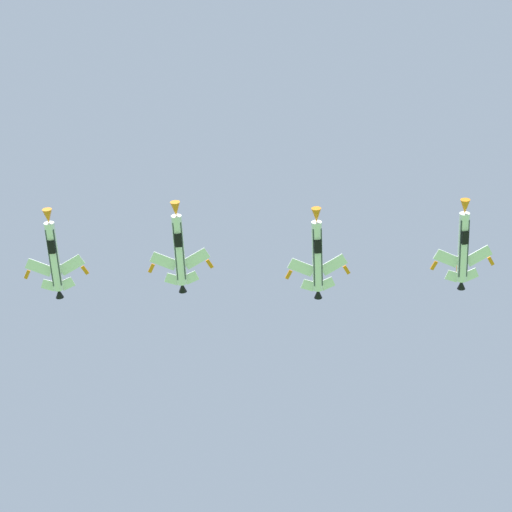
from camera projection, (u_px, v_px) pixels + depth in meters
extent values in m
cylinder|color=white|center=(463.00, 247.00, 162.30)|extent=(3.03, 12.11, 1.70)
cube|color=#383D47|center=(464.00, 249.00, 161.88)|extent=(2.59, 10.18, 0.52)
cone|color=orange|center=(465.00, 207.00, 159.20)|extent=(1.82, 2.56, 1.56)
cone|color=black|center=(461.00, 284.00, 165.23)|extent=(1.53, 1.74, 1.36)
ellipsoid|color=#192333|center=(463.00, 231.00, 161.73)|extent=(1.54, 3.31, 1.19)
cube|color=black|center=(465.00, 237.00, 160.64)|extent=(1.40, 2.32, 0.93)
cube|color=white|center=(479.00, 256.00, 163.11)|extent=(4.61, 3.31, 0.55)
cube|color=orange|center=(491.00, 261.00, 163.71)|extent=(1.12, 1.70, 0.29)
cube|color=white|center=(447.00, 258.00, 162.83)|extent=(4.54, 3.94, 0.55)
cube|color=orange|center=(434.00, 265.00, 163.20)|extent=(1.38, 1.64, 0.29)
cube|color=white|center=(471.00, 275.00, 164.60)|extent=(2.58, 2.23, 0.34)
cube|color=white|center=(453.00, 276.00, 164.43)|extent=(2.75, 2.54, 0.34)
cube|color=orange|center=(459.00, 269.00, 166.01)|extent=(0.70, 2.63, 2.61)
cylinder|color=white|center=(317.00, 256.00, 160.77)|extent=(3.03, 12.11, 1.70)
cube|color=#383D47|center=(318.00, 257.00, 160.35)|extent=(2.59, 10.18, 0.53)
cone|color=orange|center=(316.00, 215.00, 157.67)|extent=(1.82, 2.56, 1.56)
cone|color=black|center=(318.00, 293.00, 163.70)|extent=(1.53, 1.74, 1.36)
ellipsoid|color=#192333|center=(316.00, 240.00, 160.20)|extent=(1.55, 3.31, 1.20)
cube|color=black|center=(318.00, 246.00, 159.11)|extent=(1.41, 2.32, 0.94)
cube|color=white|center=(334.00, 265.00, 161.60)|extent=(4.60, 3.31, 0.59)
cube|color=orange|center=(347.00, 270.00, 162.22)|extent=(1.13, 1.70, 0.29)
cube|color=white|center=(301.00, 267.00, 161.27)|extent=(4.54, 3.94, 0.59)
cube|color=orange|center=(289.00, 275.00, 161.62)|extent=(1.38, 1.64, 0.29)
cube|color=white|center=(327.00, 284.00, 163.08)|extent=(2.58, 2.23, 0.36)
cube|color=white|center=(309.00, 285.00, 162.88)|extent=(2.75, 2.54, 0.36)
cube|color=orange|center=(316.00, 278.00, 164.48)|extent=(0.73, 2.63, 2.61)
cylinder|color=white|center=(179.00, 250.00, 160.93)|extent=(3.03, 12.11, 1.70)
cube|color=#383D47|center=(179.00, 251.00, 160.51)|extent=(2.59, 10.18, 0.51)
cone|color=orange|center=(176.00, 209.00, 157.83)|extent=(1.82, 2.56, 1.56)
cone|color=black|center=(182.00, 287.00, 163.85)|extent=(1.53, 1.74, 1.36)
ellipsoid|color=#192333|center=(178.00, 233.00, 160.36)|extent=(1.53, 3.31, 1.18)
cube|color=black|center=(178.00, 240.00, 159.27)|extent=(1.40, 2.32, 0.92)
cube|color=white|center=(196.00, 259.00, 161.73)|extent=(4.61, 3.31, 0.52)
cube|color=orange|center=(210.00, 264.00, 162.31)|extent=(1.12, 1.70, 0.28)
cube|color=white|center=(164.00, 261.00, 161.47)|extent=(4.54, 3.94, 0.52)
cube|color=orange|center=(151.00, 268.00, 161.85)|extent=(1.38, 1.64, 0.28)
cube|color=white|center=(191.00, 278.00, 163.21)|extent=(2.58, 2.23, 0.33)
cube|color=white|center=(172.00, 279.00, 163.06)|extent=(2.75, 2.54, 0.33)
cube|color=orange|center=(181.00, 272.00, 164.64)|extent=(0.69, 2.63, 2.61)
cylinder|color=white|center=(54.00, 257.00, 163.20)|extent=(3.03, 12.11, 1.70)
cube|color=#383D47|center=(54.00, 258.00, 162.78)|extent=(2.59, 10.18, 0.51)
cone|color=orange|center=(48.00, 216.00, 160.10)|extent=(1.82, 2.56, 1.56)
cone|color=black|center=(59.00, 293.00, 166.12)|extent=(1.53, 1.74, 1.36)
ellipsoid|color=#192333|center=(52.00, 240.00, 162.63)|extent=(1.53, 3.31, 1.18)
cube|color=black|center=(52.00, 247.00, 161.53)|extent=(1.40, 2.32, 0.92)
cube|color=white|center=(71.00, 265.00, 163.99)|extent=(4.61, 3.31, 0.52)
cube|color=orange|center=(85.00, 270.00, 164.58)|extent=(1.12, 1.70, 0.28)
cube|color=white|center=(39.00, 267.00, 163.74)|extent=(4.54, 3.94, 0.52)
cube|color=orange|center=(27.00, 274.00, 164.12)|extent=(1.38, 1.64, 0.28)
cube|color=white|center=(67.00, 284.00, 165.48)|extent=(2.58, 2.23, 0.33)
cube|color=white|center=(49.00, 285.00, 165.33)|extent=(2.75, 2.54, 0.33)
cube|color=orange|center=(59.00, 278.00, 166.91)|extent=(0.69, 2.63, 2.61)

